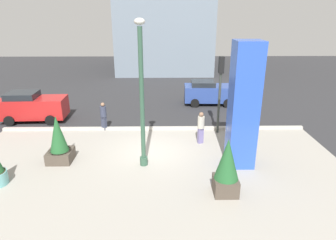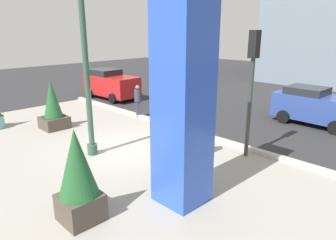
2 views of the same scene
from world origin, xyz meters
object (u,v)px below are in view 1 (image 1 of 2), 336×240
Objects in this scene: potted_plant_mid_plaza at (227,167)px; car_intersection at (210,92)px; traffic_light_far_side at (220,82)px; car_curb_west at (33,106)px; art_pillar_blue at (244,106)px; lamp_post at (142,99)px; pedestrian_by_curb at (103,115)px; pedestrian_crossing at (201,126)px; potted_plant_by_pillar at (59,142)px.

car_intersection is at bearing 84.74° from potted_plant_mid_plaza.
traffic_light_far_side is 11.95m from car_curb_west.
potted_plant_mid_plaza is 12.02m from car_intersection.
traffic_light_far_side is (-0.33, 3.86, 0.19)m from art_pillar_blue.
car_intersection is at bearing 86.63° from traffic_light_far_side.
pedestrian_by_curb is (-2.63, 4.39, -2.21)m from lamp_post.
lamp_post reaches higher than potted_plant_mid_plaza.
pedestrian_by_curb is at bearing 175.77° from traffic_light_far_side.
potted_plant_mid_plaza is 9.00m from pedestrian_by_curb.
pedestrian_crossing is (2.90, 2.40, -2.18)m from lamp_post.
pedestrian_by_curb is at bearing 131.43° from potted_plant_mid_plaza.
car_intersection is 2.32× the size of pedestrian_by_curb.
pedestrian_by_curb is (-5.95, 6.75, -0.21)m from potted_plant_mid_plaza.
art_pillar_blue reaches higher than pedestrian_by_curb.
car_intersection reaches higher than pedestrian_by_curb.
car_curb_west is at bearing 121.93° from potted_plant_by_pillar.
lamp_post reaches higher than pedestrian_crossing.
art_pillar_blue is 8.49m from pedestrian_by_curb.
pedestrian_crossing is at bearing 39.59° from lamp_post.
car_curb_west is 12.42m from car_intersection.
potted_plant_mid_plaza is at bearing -114.70° from art_pillar_blue.
art_pillar_blue is at bearing -57.40° from pedestrian_crossing.
car_curb_west is at bearing 142.03° from potted_plant_mid_plaza.
potted_plant_mid_plaza is 0.59× the size of car_intersection.
traffic_light_far_side is at bearing -4.23° from pedestrian_by_curb.
car_curb_west is (-10.80, 8.43, -0.19)m from potted_plant_mid_plaza.
potted_plant_mid_plaza is 1.01× the size of potted_plant_by_pillar.
pedestrian_by_curb is at bearing 160.24° from pedestrian_crossing.
art_pillar_blue is 8.59m from potted_plant_by_pillar.
lamp_post is at bearing 144.64° from potted_plant_mid_plaza.
art_pillar_blue reaches higher than traffic_light_far_side.
art_pillar_blue is (4.42, 0.04, -0.35)m from lamp_post.
pedestrian_by_curb is (1.33, 3.96, -0.05)m from potted_plant_by_pillar.
car_intersection is (0.34, 5.72, -2.09)m from traffic_light_far_side.
potted_plant_by_pillar reaches higher than pedestrian_crossing.
lamp_post is 1.58× the size of car_curb_west.
art_pillar_blue is 3.88m from traffic_light_far_side.
car_curb_west is 5.14m from pedestrian_by_curb.
lamp_post is 2.79× the size of potted_plant_mid_plaza.
potted_plant_by_pillar reaches higher than pedestrian_by_curb.
car_curb_west is (-11.57, 2.18, -2.04)m from traffic_light_far_side.
pedestrian_crossing is at bearing 15.99° from potted_plant_by_pillar.
traffic_light_far_side is 6.10m from car_intersection.
potted_plant_by_pillar is at bearing 173.79° from lamp_post.
pedestrian_crossing is at bearing -19.49° from car_curb_west.
potted_plant_mid_plaza reaches higher than car_intersection.
pedestrian_crossing is (-1.18, -1.49, -2.02)m from traffic_light_far_side.
potted_plant_by_pillar is 7.15m from pedestrian_crossing.
potted_plant_mid_plaza reaches higher than potted_plant_by_pillar.
potted_plant_mid_plaza is (3.32, -2.35, -2.00)m from lamp_post.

